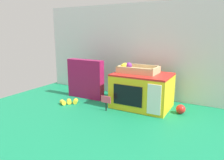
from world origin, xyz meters
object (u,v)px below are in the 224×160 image
object	(u,v)px
cookie_set_box	(85,79)
price_sign	(106,101)
toy_microwave	(142,90)
loose_toy_apple	(181,109)
loose_toy_banana	(69,102)
food_groups_crate	(137,70)

from	to	relation	value
cookie_set_box	price_sign	xyz separation A→B (m)	(0.28, -0.17, -0.08)
price_sign	toy_microwave	bearing A→B (deg)	46.56
toy_microwave	price_sign	xyz separation A→B (m)	(-0.18, -0.19, -0.05)
price_sign	loose_toy_apple	bearing A→B (deg)	23.02
price_sign	loose_toy_banana	bearing A→B (deg)	-177.98
toy_microwave	price_sign	size ratio (longest dim) A/B	3.78
loose_toy_banana	loose_toy_apple	xyz separation A→B (m)	(0.74, 0.20, 0.01)
loose_toy_banana	toy_microwave	bearing A→B (deg)	22.70
food_groups_crate	cookie_set_box	bearing A→B (deg)	-175.92
toy_microwave	loose_toy_banana	bearing A→B (deg)	-157.30
food_groups_crate	price_sign	world-z (taller)	food_groups_crate
food_groups_crate	loose_toy_apple	xyz separation A→B (m)	(0.31, -0.02, -0.22)
toy_microwave	food_groups_crate	size ratio (longest dim) A/B	1.45
cookie_set_box	loose_toy_banana	xyz separation A→B (m)	(-0.01, -0.18, -0.13)
toy_microwave	food_groups_crate	world-z (taller)	food_groups_crate
cookie_set_box	loose_toy_banana	size ratio (longest dim) A/B	2.61
food_groups_crate	cookie_set_box	size ratio (longest dim) A/B	0.87
toy_microwave	price_sign	distance (m)	0.26
cookie_set_box	loose_toy_banana	distance (m)	0.23
toy_microwave	price_sign	bearing A→B (deg)	-133.44
price_sign	loose_toy_apple	xyz separation A→B (m)	(0.44, 0.19, -0.04)
food_groups_crate	loose_toy_banana	xyz separation A→B (m)	(-0.43, -0.21, -0.24)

